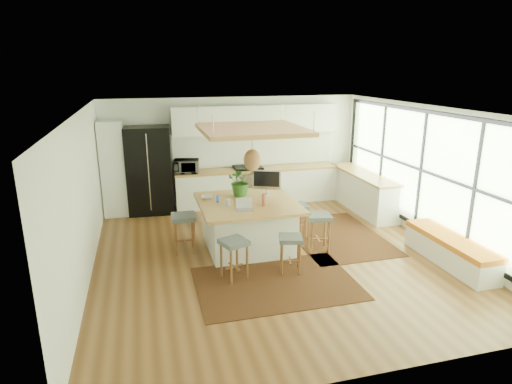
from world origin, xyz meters
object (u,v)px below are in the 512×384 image
object	(u,v)px
island_plant	(241,184)
monitor	(267,183)
stool_left_side	(184,234)
stool_near_left	(234,259)
stool_right_front	(318,233)
laptop	(245,204)
microwave	(186,165)
stool_right_back	(297,219)
fridge	(150,175)
island	(248,225)
stool_near_right	(290,253)

from	to	relation	value
island_plant	monitor	bearing A→B (deg)	-15.35
stool_left_side	island_plant	size ratio (longest dim) A/B	1.21
stool_near_left	island_plant	size ratio (longest dim) A/B	1.12
stool_right_front	laptop	xyz separation A→B (m)	(-1.44, 0.04, 0.70)
stool_near_left	microwave	size ratio (longest dim) A/B	1.17
stool_right_back	stool_left_side	xyz separation A→B (m)	(-2.35, -0.23, 0.00)
fridge	stool_near_left	bearing A→B (deg)	-68.91
stool_right_back	island_plant	distance (m)	1.42
stool_left_side	laptop	distance (m)	1.38
island	stool_right_front	world-z (taller)	island
island	stool_right_back	distance (m)	1.18
stool_near_right	laptop	size ratio (longest dim) A/B	2.07
stool_right_front	monitor	bearing A→B (deg)	134.91
stool_near_right	stool_right_front	xyz separation A→B (m)	(0.82, 0.73, 0.00)
island	stool_right_back	xyz separation A→B (m)	(1.13, 0.32, -0.11)
stool_near_right	stool_left_side	bearing A→B (deg)	141.67
stool_near_right	stool_left_side	world-z (taller)	stool_left_side
fridge	laptop	bearing A→B (deg)	-59.61
fridge	island_plant	distance (m)	2.87
island	fridge	bearing A→B (deg)	122.80
laptop	microwave	distance (m)	3.23
stool_near_right	island_plant	size ratio (longest dim) A/B	1.06
stool_right_front	stool_left_side	xyz separation A→B (m)	(-2.49, 0.59, 0.00)
stool_near_right	stool_right_back	world-z (taller)	stool_right_back
island	stool_left_side	xyz separation A→B (m)	(-1.22, 0.09, -0.11)
laptop	stool_right_back	bearing A→B (deg)	37.86
laptop	stool_right_front	bearing A→B (deg)	5.28
island_plant	island	bearing A→B (deg)	-86.88
stool_near_left	island	bearing A→B (deg)	66.36
laptop	microwave	size ratio (longest dim) A/B	0.53
stool_near_right	laptop	distance (m)	1.20
stool_near_left	stool_left_side	bearing A→B (deg)	117.65
fridge	stool_right_front	world-z (taller)	fridge
stool_right_back	monitor	xyz separation A→B (m)	(-0.67, -0.01, 0.83)
island	stool_near_right	world-z (taller)	island
island	monitor	world-z (taller)	monitor
island	stool_left_side	size ratio (longest dim) A/B	2.48
fridge	microwave	distance (m)	0.90
island	island_plant	distance (m)	0.83
stool_left_side	monitor	size ratio (longest dim) A/B	1.31
fridge	stool_right_front	size ratio (longest dim) A/B	2.85
stool_left_side	island_plant	bearing A→B (deg)	16.33
stool_left_side	laptop	size ratio (longest dim) A/B	2.37
fridge	microwave	xyz separation A→B (m)	(0.88, -0.02, 0.20)
stool_near_right	laptop	xyz separation A→B (m)	(-0.62, 0.77, 0.70)
fridge	stool_left_side	size ratio (longest dim) A/B	2.79
stool_right_back	monitor	world-z (taller)	monitor
fridge	island_plant	world-z (taller)	fridge
laptop	microwave	world-z (taller)	microwave
fridge	stool_right_back	bearing A→B (deg)	-35.83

